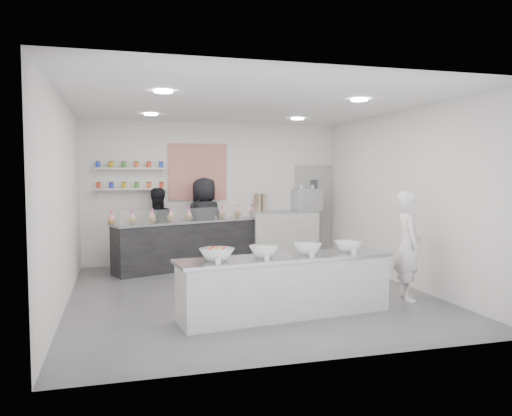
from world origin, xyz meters
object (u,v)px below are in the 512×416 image
at_px(prep_counter, 286,286).
at_px(woman_prep, 408,246).
at_px(espresso_machine, 307,200).
at_px(staff_right, 204,221).
at_px(staff_left, 156,228).
at_px(back_bar, 189,244).
at_px(espresso_ledge, 285,235).

height_order(prep_counter, woman_prep, woman_prep).
relative_size(espresso_machine, woman_prep, 0.37).
relative_size(prep_counter, woman_prep, 1.80).
distance_m(espresso_machine, staff_right, 2.38).
relative_size(prep_counter, staff_left, 1.84).
bearing_deg(espresso_machine, back_bar, -171.60).
bearing_deg(staff_right, prep_counter, 77.23).
relative_size(back_bar, staff_left, 1.93).
xyz_separation_m(back_bar, espresso_ledge, (2.18, 0.40, 0.06)).
height_order(prep_counter, staff_right, staff_right).
bearing_deg(espresso_machine, prep_counter, -114.67).
relative_size(prep_counter, back_bar, 0.95).
bearing_deg(espresso_ledge, staff_left, -176.97).
bearing_deg(staff_right, back_bar, 15.92).
xyz_separation_m(prep_counter, woman_prep, (2.06, 0.32, 0.42)).
bearing_deg(woman_prep, espresso_ledge, 27.51).
relative_size(back_bar, woman_prep, 1.89).
relative_size(back_bar, espresso_machine, 5.14).
relative_size(woman_prep, staff_right, 0.90).
distance_m(espresso_machine, staff_left, 3.37).
distance_m(back_bar, staff_right, 0.61).
bearing_deg(espresso_ledge, espresso_machine, 0.00).
relative_size(back_bar, espresso_ledge, 2.13).
xyz_separation_m(espresso_ledge, staff_right, (-1.82, -0.15, 0.37)).
bearing_deg(espresso_machine, staff_left, -177.44).
distance_m(back_bar, espresso_ledge, 2.22).
bearing_deg(staff_left, espresso_ledge, 171.11).
bearing_deg(prep_counter, back_bar, 95.23).
height_order(espresso_ledge, espresso_machine, espresso_machine).
bearing_deg(prep_counter, staff_left, 102.88).
bearing_deg(espresso_ledge, back_bar, -169.64).
height_order(prep_counter, espresso_machine, espresso_machine).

